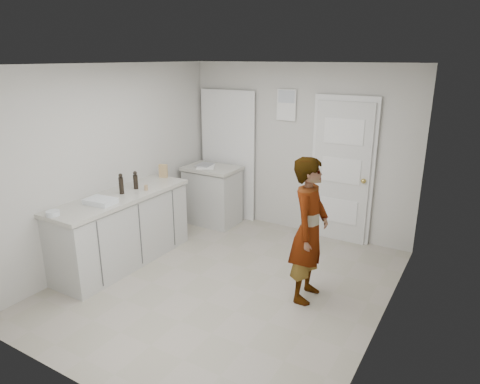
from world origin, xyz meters
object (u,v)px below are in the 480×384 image
Objects in this scene: egg_bowl at (53,213)px; oil_cruet_b at (121,184)px; person at (309,230)px; oil_cruet_a at (136,180)px; cake_mix_box at (163,171)px; spice_jar at (146,188)px; baking_dish at (100,201)px.

oil_cruet_b is at bearing 85.49° from egg_bowl.
person is 2.38m from oil_cruet_a.
cake_mix_box is (-2.42, 0.49, 0.22)m from person.
spice_jar is at bearing -85.64° from cake_mix_box.
spice_jar is 0.32m from oil_cruet_b.
oil_cruet_b reaches higher than baking_dish.
person reaches higher than oil_cruet_a.
oil_cruet_a is at bearing 86.28° from egg_bowl.
person is 2.78m from egg_bowl.
cake_mix_box is at bearing 109.69° from spice_jar.
cake_mix_box reaches higher than spice_jar.
baking_dish is 2.55× the size of egg_bowl.
oil_cruet_a is 0.66m from baking_dish.
cake_mix_box is at bearing 75.09° from person.
oil_cruet_b reaches higher than spice_jar.
egg_bowl is at bearing -103.94° from baking_dish.
cake_mix_box is 0.72× the size of oil_cruet_b.
baking_dish is at bearing 104.89° from person.
oil_cruet_a is at bearing -173.46° from spice_jar.
person is 4.38× the size of baking_dish.
oil_cruet_a is 0.25m from oil_cruet_b.
person is 2.48m from cake_mix_box.
cake_mix_box is 0.61m from oil_cruet_a.
person reaches higher than egg_bowl.
spice_jar is 0.18m from oil_cruet_a.
egg_bowl is (-0.08, -1.19, -0.09)m from oil_cruet_a.
oil_cruet_b is (0.05, -0.86, 0.03)m from cake_mix_box.
spice_jar is at bearing 89.12° from person.
spice_jar is 0.27× the size of oil_cruet_b.
baking_dish is at bearing -98.63° from spice_jar.
person reaches higher than cake_mix_box.
oil_cruet_b reaches higher than cake_mix_box.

